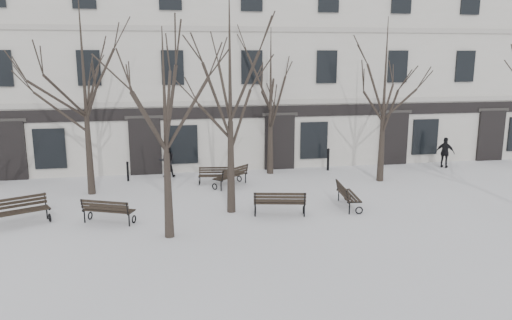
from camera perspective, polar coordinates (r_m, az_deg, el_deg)
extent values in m
plane|color=silver|center=(18.76, -2.34, -6.81)|extent=(100.00, 100.00, 0.00)
cube|color=beige|center=(30.70, -5.89, 10.90)|extent=(40.00, 10.00, 11.00)
cube|color=#A9A49B|center=(25.80, -4.90, 6.50)|extent=(40.00, 0.12, 0.25)
cube|color=#A9A49B|center=(25.71, -5.05, 14.74)|extent=(40.00, 0.12, 0.25)
cube|color=black|center=(25.84, -4.88, 5.40)|extent=(40.00, 0.10, 0.60)
cube|color=black|center=(27.03, -26.42, 0.93)|extent=(1.60, 0.22, 2.90)
cube|color=#2D2B28|center=(26.77, -26.74, 4.07)|extent=(1.90, 0.08, 0.18)
cube|color=black|center=(26.56, -22.49, 1.21)|extent=(1.50, 0.14, 2.00)
cube|color=black|center=(25.97, -12.52, 1.51)|extent=(1.60, 0.22, 2.90)
cube|color=#2D2B28|center=(25.71, -12.68, 4.78)|extent=(1.90, 0.08, 0.18)
cube|color=black|center=(25.96, -8.34, 1.78)|extent=(1.50, 0.14, 2.00)
cube|color=black|center=(26.62, 2.71, 2.03)|extent=(1.60, 0.22, 2.90)
cube|color=#2D2B28|center=(26.36, 2.76, 5.23)|extent=(1.90, 0.08, 0.18)
cube|color=black|center=(27.11, 6.62, 2.25)|extent=(1.50, 0.14, 2.00)
cube|color=black|center=(28.77, 15.44, 2.36)|extent=(1.60, 0.22, 2.90)
cube|color=#2D2B28|center=(28.54, 15.64, 5.32)|extent=(1.90, 0.08, 0.18)
cube|color=black|center=(29.65, 18.75, 2.53)|extent=(1.50, 0.14, 2.00)
cube|color=black|center=(31.83, 25.23, 2.54)|extent=(1.60, 0.22, 2.90)
cube|color=#2D2B28|center=(31.62, 25.51, 5.20)|extent=(1.90, 0.08, 0.18)
cube|color=black|center=(26.65, -27.21, 9.30)|extent=(1.10, 0.14, 1.70)
cube|color=black|center=(25.80, -18.56, 9.94)|extent=(1.10, 0.14, 1.70)
cube|color=black|center=(25.56, -9.51, 10.38)|extent=(1.10, 0.14, 1.70)
cube|color=black|center=(25.94, -0.49, 10.56)|extent=(1.10, 0.14, 1.70)
cube|color=black|center=(26.91, 8.07, 10.50)|extent=(1.10, 0.14, 1.70)
cube|color=black|center=(28.42, 15.87, 10.24)|extent=(1.10, 0.14, 1.70)
cube|color=black|center=(30.39, 22.77, 9.85)|extent=(1.10, 0.14, 1.70)
cone|color=black|center=(16.87, -10.01, -4.00)|extent=(0.34, 0.34, 2.90)
cone|color=black|center=(19.20, -2.88, -0.85)|extent=(0.34, 0.34, 3.56)
cone|color=black|center=(22.88, -18.53, 0.76)|extent=(0.34, 0.34, 3.67)
cone|color=black|center=(25.55, 1.64, 1.83)|extent=(0.34, 0.34, 3.09)
cone|color=black|center=(24.76, 14.15, 1.34)|extent=(0.34, 0.34, 3.25)
torus|color=black|center=(19.96, -22.50, -6.12)|extent=(0.19, 0.32, 0.32)
cylinder|color=black|center=(20.30, -22.79, -5.56)|extent=(0.06, 0.06, 0.50)
cube|color=black|center=(20.04, -22.72, -5.02)|extent=(0.31, 0.58, 0.06)
cube|color=black|center=(19.64, -25.25, -5.52)|extent=(1.86, 0.95, 0.04)
cube|color=black|center=(19.78, -25.33, -5.40)|extent=(1.86, 0.95, 0.04)
cube|color=black|center=(19.93, -25.42, -5.29)|extent=(1.86, 0.95, 0.04)
cube|color=black|center=(20.08, -25.50, -5.17)|extent=(1.86, 0.95, 0.04)
cube|color=black|center=(20.08, -25.56, -4.74)|extent=(1.83, 0.90, 0.10)
cube|color=black|center=(20.07, -25.61, -4.36)|extent=(1.83, 0.90, 0.10)
cube|color=black|center=(20.06, -25.66, -3.98)|extent=(1.83, 0.90, 0.10)
cylinder|color=black|center=(20.26, -22.96, -4.21)|extent=(0.11, 0.16, 0.55)
torus|color=black|center=(18.87, -13.77, -6.58)|extent=(0.17, 0.30, 0.30)
cylinder|color=black|center=(18.52, -14.30, -6.67)|extent=(0.05, 0.05, 0.47)
cube|color=black|center=(18.61, -14.08, -5.81)|extent=(0.27, 0.55, 0.05)
torus|color=black|center=(19.70, -18.42, -6.06)|extent=(0.17, 0.30, 0.30)
cylinder|color=black|center=(19.38, -19.01, -6.14)|extent=(0.05, 0.05, 0.47)
cube|color=black|center=(19.46, -18.77, -5.32)|extent=(0.27, 0.55, 0.05)
cube|color=black|center=(19.20, -16.15, -5.31)|extent=(1.76, 0.83, 0.04)
cube|color=black|center=(19.08, -16.36, -5.43)|extent=(1.76, 0.83, 0.04)
cube|color=black|center=(18.96, -16.57, -5.56)|extent=(1.76, 0.83, 0.04)
cube|color=black|center=(18.84, -16.79, -5.68)|extent=(1.76, 0.83, 0.04)
cube|color=black|center=(18.77, -16.88, -5.32)|extent=(1.74, 0.77, 0.09)
cube|color=black|center=(18.71, -16.93, -4.98)|extent=(1.74, 0.77, 0.09)
cube|color=black|center=(18.66, -16.99, -4.63)|extent=(1.74, 0.77, 0.09)
cylinder|color=black|center=(18.32, -14.49, -5.44)|extent=(0.10, 0.15, 0.52)
cylinder|color=black|center=(19.18, -19.23, -4.95)|extent=(0.10, 0.15, 0.52)
torus|color=black|center=(19.47, 5.45, -5.68)|extent=(0.12, 0.32, 0.32)
cylinder|color=black|center=(19.06, 5.54, -5.77)|extent=(0.05, 0.05, 0.49)
cube|color=black|center=(19.18, 5.51, -4.89)|extent=(0.18, 0.60, 0.05)
torus|color=black|center=(19.42, -0.07, -5.67)|extent=(0.12, 0.32, 0.32)
cylinder|color=black|center=(19.01, -0.10, -5.76)|extent=(0.05, 0.05, 0.49)
cube|color=black|center=(19.13, -0.09, -4.88)|extent=(0.18, 0.60, 0.05)
cube|color=black|center=(19.36, 2.70, -4.62)|extent=(1.95, 0.50, 0.04)
cube|color=black|center=(19.21, 2.71, -4.75)|extent=(1.95, 0.50, 0.04)
cube|color=black|center=(19.06, 2.72, -4.88)|extent=(1.95, 0.50, 0.04)
cube|color=black|center=(18.91, 2.73, -5.02)|extent=(1.95, 0.50, 0.04)
cube|color=black|center=(18.83, 2.74, -4.64)|extent=(1.94, 0.44, 0.10)
cube|color=black|center=(18.77, 2.74, -4.28)|extent=(1.94, 0.44, 0.10)
cube|color=black|center=(18.71, 2.75, -3.91)|extent=(1.94, 0.44, 0.10)
cylinder|color=black|center=(18.84, 5.59, -4.51)|extent=(0.07, 0.16, 0.55)
cylinder|color=black|center=(18.79, -0.11, -4.49)|extent=(0.07, 0.16, 0.55)
torus|color=black|center=(23.66, -6.48, -2.58)|extent=(0.08, 0.26, 0.26)
cylinder|color=black|center=(23.95, -6.43, -2.22)|extent=(0.04, 0.04, 0.40)
cube|color=black|center=(23.75, -6.47, -1.85)|extent=(0.11, 0.49, 0.04)
torus|color=black|center=(23.60, -2.83, -2.56)|extent=(0.08, 0.26, 0.26)
cylinder|color=black|center=(23.89, -2.83, -2.19)|extent=(0.04, 0.04, 0.40)
cube|color=black|center=(23.68, -2.84, -1.82)|extent=(0.11, 0.49, 0.04)
cube|color=black|center=(23.51, -4.67, -1.91)|extent=(1.59, 0.30, 0.03)
cube|color=black|center=(23.63, -4.66, -1.83)|extent=(1.59, 0.30, 0.03)
cube|color=black|center=(23.75, -4.65, -1.76)|extent=(1.59, 0.30, 0.03)
cube|color=black|center=(23.87, -4.64, -1.69)|extent=(1.59, 0.30, 0.03)
cube|color=black|center=(23.88, -4.64, -1.40)|extent=(1.58, 0.25, 0.08)
cube|color=black|center=(23.87, -4.64, -1.15)|extent=(1.58, 0.25, 0.08)
cube|color=black|center=(23.87, -4.64, -0.89)|extent=(1.58, 0.25, 0.08)
cylinder|color=black|center=(23.93, -6.44, -1.30)|extent=(0.05, 0.13, 0.44)
cylinder|color=black|center=(23.86, -2.84, -1.28)|extent=(0.05, 0.13, 0.44)
torus|color=black|center=(24.15, -1.93, -2.15)|extent=(0.25, 0.26, 0.31)
cylinder|color=black|center=(23.90, -1.20, -2.07)|extent=(0.05, 0.05, 0.48)
cube|color=black|center=(23.96, -1.57, -1.45)|extent=(0.44, 0.46, 0.05)
torus|color=black|center=(22.80, -4.75, -3.04)|extent=(0.25, 0.26, 0.31)
cylinder|color=black|center=(22.54, -4.01, -2.97)|extent=(0.05, 0.05, 0.48)
cube|color=black|center=(22.60, -4.39, -2.31)|extent=(0.44, 0.46, 0.05)
cube|color=black|center=(23.41, -3.38, -1.73)|extent=(1.46, 1.39, 0.04)
cube|color=black|center=(23.32, -3.10, -1.79)|extent=(1.46, 1.39, 0.04)
cube|color=black|center=(23.22, -2.82, -1.84)|extent=(1.46, 1.39, 0.04)
cube|color=black|center=(23.13, -2.53, -1.89)|extent=(1.46, 1.39, 0.04)
cube|color=black|center=(23.07, -2.45, -1.57)|extent=(1.42, 1.34, 0.10)
cube|color=black|center=(23.03, -2.41, -1.27)|extent=(1.42, 1.34, 0.10)
cube|color=black|center=(22.99, -2.37, -0.97)|extent=(1.42, 1.34, 0.10)
cylinder|color=black|center=(23.74, -1.05, -1.04)|extent=(0.14, 0.14, 0.53)
cylinder|color=black|center=(22.37, -3.86, -1.88)|extent=(0.14, 0.14, 0.53)
torus|color=black|center=(19.72, 11.70, -5.66)|extent=(0.31, 0.09, 0.31)
cylinder|color=black|center=(19.60, 10.63, -5.45)|extent=(0.05, 0.05, 0.48)
cube|color=black|center=(19.58, 11.20, -4.76)|extent=(0.59, 0.12, 0.05)
torus|color=black|center=(21.39, 10.42, -4.21)|extent=(0.31, 0.09, 0.31)
cylinder|color=black|center=(21.28, 9.43, -4.01)|extent=(0.05, 0.05, 0.48)
cube|color=black|center=(21.26, 9.95, -3.37)|extent=(0.59, 0.12, 0.05)
cube|color=black|center=(20.47, 11.19, -3.96)|extent=(0.31, 1.91, 0.04)
cube|color=black|center=(20.43, 10.78, -3.98)|extent=(0.31, 1.91, 0.04)
cube|color=black|center=(20.39, 10.38, -3.99)|extent=(0.31, 1.91, 0.04)
cube|color=black|center=(20.36, 9.97, -4.00)|extent=(0.31, 1.91, 0.04)
cube|color=black|center=(20.31, 9.87, -3.63)|extent=(0.25, 1.91, 0.10)
cube|color=black|center=(20.27, 9.82, -3.28)|extent=(0.25, 1.91, 0.10)
cube|color=black|center=(20.23, 9.77, -2.94)|extent=(0.25, 1.91, 0.10)
cylinder|color=black|center=(19.45, 10.44, -4.19)|extent=(0.16, 0.06, 0.53)
cylinder|color=black|center=(21.14, 9.24, -2.84)|extent=(0.16, 0.06, 0.53)
cylinder|color=black|center=(24.98, -14.44, -1.35)|extent=(0.11, 0.11, 0.90)
sphere|color=black|center=(24.88, -14.50, -0.30)|extent=(0.13, 0.13, 0.13)
cylinder|color=black|center=(26.68, 8.24, -0.03)|extent=(0.13, 0.13, 1.10)
sphere|color=black|center=(26.57, 8.28, 1.18)|extent=(0.15, 0.15, 0.15)
imported|color=black|center=(25.55, -10.08, -1.89)|extent=(0.82, 0.65, 1.65)
imported|color=black|center=(29.06, 20.69, -0.81)|extent=(0.99, 0.96, 1.66)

